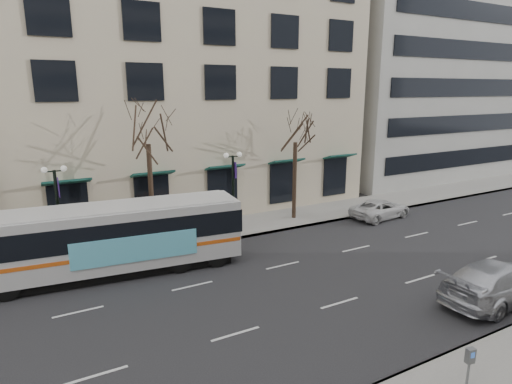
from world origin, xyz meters
TOP-DOWN VIEW (x-y plane):
  - ground at (0.00, 0.00)m, footprint 160.00×160.00m
  - sidewalk_far at (5.00, 9.00)m, footprint 80.00×4.00m
  - building_hotel at (-2.00, 21.00)m, footprint 40.00×20.00m
  - building_office at (32.00, 21.00)m, footprint 25.00×20.00m
  - tree_far_mid at (0.00, 8.80)m, footprint 3.60×3.60m
  - tree_far_right at (10.00, 8.80)m, footprint 3.60×3.60m
  - lamp_post_left at (-4.99, 8.20)m, footprint 1.22×0.45m
  - lamp_post_right at (5.01, 8.20)m, footprint 1.22×0.45m
  - city_bus at (-2.91, 5.56)m, footprint 13.03×4.15m
  - silver_car at (11.17, -5.35)m, footprint 6.16×2.75m
  - white_pickup at (15.67, 6.20)m, footprint 4.96×2.69m
  - pay_station at (4.89, -8.44)m, footprint 0.30×0.22m

SIDE VIEW (x-z plane):
  - ground at x=0.00m, z-range 0.00..0.00m
  - sidewalk_far at x=5.00m, z-range 0.00..0.15m
  - white_pickup at x=15.67m, z-range 0.00..1.32m
  - silver_car at x=11.17m, z-range 0.00..1.75m
  - pay_station at x=4.89m, z-range 0.43..1.69m
  - city_bus at x=-2.91m, z-range 0.16..3.63m
  - lamp_post_left at x=-4.99m, z-range 0.34..5.55m
  - lamp_post_right at x=5.01m, z-range 0.34..5.55m
  - tree_far_right at x=10.00m, z-range 2.39..10.45m
  - tree_far_mid at x=0.00m, z-range 2.63..11.18m
  - building_hotel at x=-2.00m, z-range 0.00..24.00m
  - building_office at x=32.00m, z-range 0.00..35.00m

